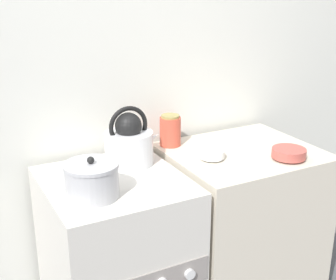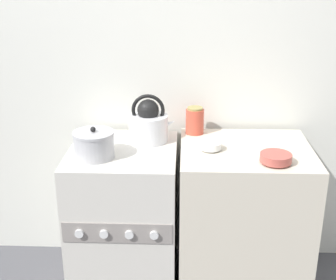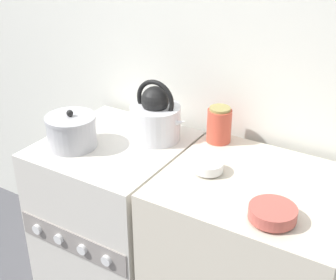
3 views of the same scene
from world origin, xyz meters
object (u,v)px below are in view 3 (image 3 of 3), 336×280
Objects in this scene: stove at (118,224)px; storage_jar at (219,125)px; cooking_pot at (72,131)px; small_ceramic_bowl at (208,167)px; kettle at (156,117)px; enamel_bowl at (273,213)px.

storage_jar is at bearing 30.41° from stove.
cooking_pot is 1.37× the size of storage_jar.
storage_jar is (0.39, 0.23, 0.52)m from stove.
small_ceramic_bowl is at bearing -72.32° from storage_jar.
stove is 7.69× the size of small_ceramic_bowl.
kettle is 2.40× the size of small_ceramic_bowl.
stove is at bearing 176.91° from small_ceramic_bowl.
small_ceramic_bowl is at bearing 152.60° from enamel_bowl.
kettle is at bearing 154.50° from small_ceramic_bowl.
small_ceramic_bowl reaches higher than stove.
enamel_bowl is (0.65, -0.32, -0.06)m from kettle.
enamel_bowl is 0.35m from small_ceramic_bowl.
kettle is at bearing -160.14° from storage_jar.
storage_jar is (0.52, 0.34, 0.02)m from cooking_pot.
stove is 5.54× the size of enamel_bowl.
kettle reaches higher than storage_jar.
stove is 3.20× the size of kettle.
kettle reaches higher than cooking_pot.
cooking_pot is (-0.13, -0.11, 0.50)m from stove.
storage_jar reaches higher than small_ceramic_bowl.
enamel_bowl is 1.39× the size of small_ceramic_bowl.
cooking_pot reaches higher than small_ceramic_bowl.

